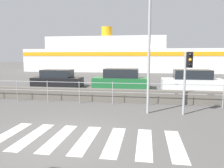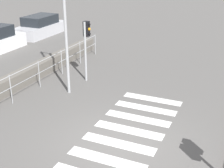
% 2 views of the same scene
% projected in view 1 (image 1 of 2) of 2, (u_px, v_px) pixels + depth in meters
% --- Properties ---
extents(ground_plane, '(160.00, 160.00, 0.00)m').
position_uv_depth(ground_plane, '(60.00, 138.00, 6.94)').
color(ground_plane, '#565451').
extents(crosswalk, '(5.85, 2.40, 0.01)m').
position_uv_depth(crosswalk, '(86.00, 139.00, 6.81)').
color(crosswalk, silver).
rests_on(crosswalk, ground_plane).
extents(seawall, '(18.42, 0.55, 0.69)m').
position_uv_depth(seawall, '(99.00, 95.00, 12.64)').
color(seawall, '#605B54').
rests_on(seawall, ground_plane).
extents(harbor_fence, '(16.62, 0.04, 1.22)m').
position_uv_depth(harbor_fence, '(96.00, 89.00, 11.73)').
color(harbor_fence, '#9EA0A3').
rests_on(harbor_fence, ground_plane).
extents(traffic_light_far, '(0.34, 0.32, 2.76)m').
position_uv_depth(traffic_light_far, '(188.00, 69.00, 9.40)').
color(traffic_light_far, '#9EA0A3').
rests_on(traffic_light_far, ground_plane).
extents(streetlamp, '(0.32, 1.02, 6.72)m').
position_uv_depth(streetlamp, '(150.00, 20.00, 9.24)').
color(streetlamp, '#9EA0A3').
rests_on(streetlamp, ground_plane).
extents(ferry_boat, '(34.75, 8.82, 7.50)m').
position_uv_depth(ferry_boat, '(126.00, 57.00, 37.53)').
color(ferry_boat, white).
rests_on(ferry_boat, ground_plane).
extents(parked_car_black, '(4.07, 1.74, 1.44)m').
position_uv_depth(parked_car_black, '(57.00, 79.00, 18.32)').
color(parked_car_black, black).
rests_on(parked_car_black, ground_plane).
extents(parked_car_green, '(4.47, 1.82, 1.57)m').
position_uv_depth(parked_car_green, '(121.00, 80.00, 17.48)').
color(parked_car_green, '#1E6633').
rests_on(parked_car_green, ground_plane).
extents(parked_car_white, '(4.49, 1.71, 1.54)m').
position_uv_depth(parked_car_white, '(192.00, 81.00, 16.64)').
color(parked_car_white, silver).
rests_on(parked_car_white, ground_plane).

